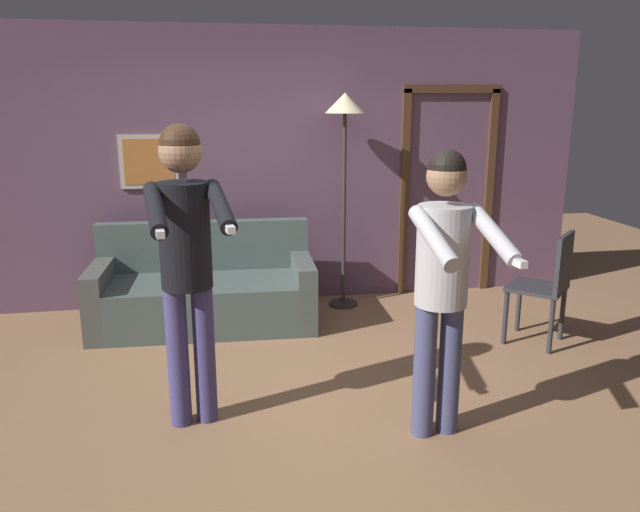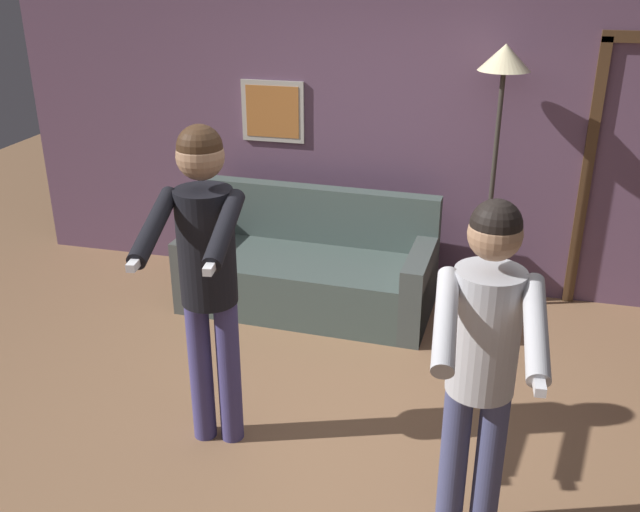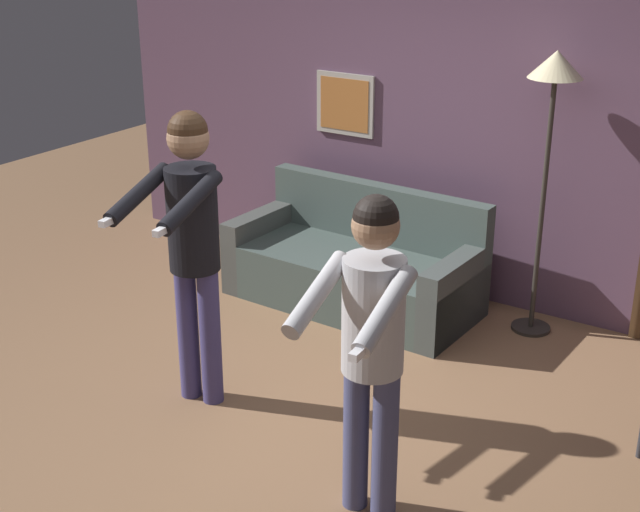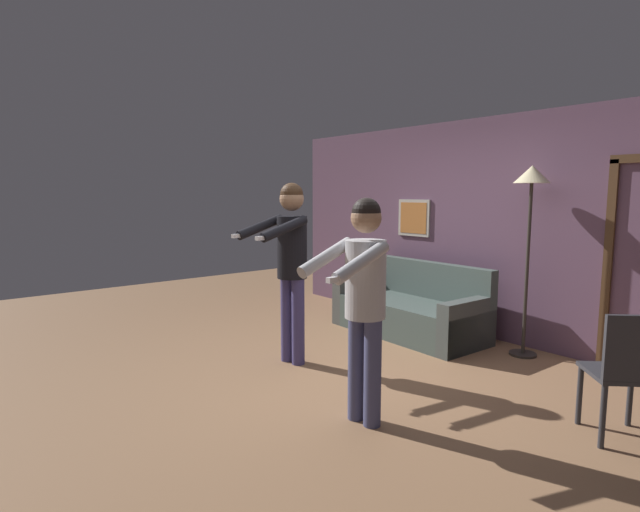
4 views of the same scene
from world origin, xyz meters
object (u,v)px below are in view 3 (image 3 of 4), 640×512
at_px(torchiere_lamp, 553,96).
at_px(person_standing_right, 371,331).
at_px(couch, 355,269).
at_px(person_standing_left, 191,230).

height_order(torchiere_lamp, person_standing_right, torchiere_lamp).
distance_m(couch, torchiere_lamp, 1.96).
xyz_separation_m(couch, torchiere_lamp, (1.32, 0.29, 1.43)).
relative_size(couch, person_standing_right, 1.14).
relative_size(couch, torchiere_lamp, 0.96).
height_order(couch, person_standing_right, person_standing_right).
height_order(torchiere_lamp, person_standing_left, torchiere_lamp).
relative_size(person_standing_left, person_standing_right, 1.08).
bearing_deg(person_standing_left, torchiere_lamp, 56.07).
relative_size(torchiere_lamp, person_standing_left, 1.10).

